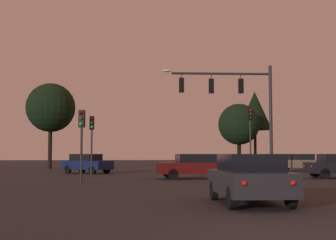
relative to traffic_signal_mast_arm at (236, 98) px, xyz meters
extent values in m
plane|color=#262326|center=(-3.74, 4.96, -4.97)|extent=(168.00, 168.00, 0.00)
cylinder|color=#232326|center=(2.15, -0.10, -1.47)|extent=(0.20, 0.20, 7.01)
cylinder|color=#232326|center=(-0.92, 0.03, 1.51)|extent=(6.15, 0.41, 0.14)
ellipsoid|color=#F4EACC|center=(-4.29, 0.18, 1.66)|extent=(0.56, 0.28, 0.16)
cylinder|color=#232326|center=(0.30, -0.02, 1.35)|extent=(0.05, 0.05, 0.31)
cube|color=black|center=(0.30, -0.02, 0.74)|extent=(0.31, 0.25, 0.90)
sphere|color=red|center=(0.31, 0.12, 1.02)|extent=(0.18, 0.18, 0.18)
sphere|color=#56380C|center=(0.31, 0.12, 0.74)|extent=(0.18, 0.18, 0.18)
sphere|color=#0C4219|center=(0.31, 0.12, 0.46)|extent=(0.18, 0.18, 0.18)
cylinder|color=#232326|center=(-1.54, 0.06, 1.34)|extent=(0.05, 0.05, 0.33)
cube|color=black|center=(-1.54, 0.06, 0.73)|extent=(0.31, 0.25, 0.90)
sphere|color=red|center=(-1.53, 0.20, 1.01)|extent=(0.18, 0.18, 0.18)
sphere|color=#56380C|center=(-1.53, 0.20, 0.73)|extent=(0.18, 0.18, 0.18)
sphere|color=#0C4219|center=(-1.53, 0.20, 0.45)|extent=(0.18, 0.18, 0.18)
cylinder|color=#232326|center=(-3.38, 0.14, 1.37)|extent=(0.05, 0.05, 0.28)
cube|color=black|center=(-3.38, 0.14, 0.77)|extent=(0.31, 0.25, 0.90)
sphere|color=red|center=(-3.37, 0.28, 1.05)|extent=(0.18, 0.18, 0.18)
sphere|color=#56380C|center=(-3.37, 0.28, 0.77)|extent=(0.18, 0.18, 0.18)
sphere|color=#0C4219|center=(-3.37, 0.28, 0.49)|extent=(0.18, 0.18, 0.18)
cylinder|color=#232326|center=(-9.06, -3.76, -3.53)|extent=(0.12, 0.12, 2.89)
cube|color=black|center=(-9.06, -3.76, -1.63)|extent=(0.35, 0.31, 0.90)
sphere|color=#4C0A0A|center=(-9.09, -3.90, -1.35)|extent=(0.18, 0.18, 0.18)
sphere|color=#56380C|center=(-9.09, -3.90, -1.63)|extent=(0.18, 0.18, 0.18)
sphere|color=#1EE04C|center=(-9.09, -3.90, -1.91)|extent=(0.18, 0.18, 0.18)
cylinder|color=#232326|center=(-9.04, 3.45, -3.40)|extent=(0.12, 0.12, 3.15)
cube|color=black|center=(-9.04, 3.45, -1.37)|extent=(0.33, 0.28, 0.90)
sphere|color=#4C0A0A|center=(-9.02, 3.31, -1.09)|extent=(0.18, 0.18, 0.18)
sphere|color=#56380C|center=(-9.02, 3.31, -1.37)|extent=(0.18, 0.18, 0.18)
sphere|color=#1EE04C|center=(-9.02, 3.31, -1.65)|extent=(0.18, 0.18, 0.18)
cylinder|color=#232326|center=(2.34, 5.34, -2.97)|extent=(0.12, 0.12, 4.00)
cube|color=black|center=(2.34, 5.34, -0.53)|extent=(0.31, 0.25, 0.90)
sphere|color=red|center=(2.34, 5.20, -0.25)|extent=(0.18, 0.18, 0.18)
sphere|color=#56380C|center=(2.34, 5.20, -0.53)|extent=(0.18, 0.18, 0.18)
sphere|color=#0C4219|center=(2.34, 5.20, -0.81)|extent=(0.18, 0.18, 0.18)
cube|color=#232328|center=(-3.07, -14.09, -4.31)|extent=(1.91, 4.16, 0.68)
cube|color=black|center=(-3.07, -14.24, -3.71)|extent=(1.63, 2.25, 0.52)
cylinder|color=black|center=(-3.88, -12.71, -4.65)|extent=(0.21, 0.64, 0.64)
cylinder|color=black|center=(-2.22, -12.74, -4.65)|extent=(0.21, 0.64, 0.64)
cylinder|color=black|center=(-3.92, -15.44, -4.65)|extent=(0.21, 0.64, 0.64)
cylinder|color=black|center=(-2.26, -15.46, -4.65)|extent=(0.21, 0.64, 0.64)
sphere|color=red|center=(-3.75, -16.16, -4.21)|extent=(0.14, 0.14, 0.14)
sphere|color=red|center=(-2.44, -16.17, -4.21)|extent=(0.14, 0.14, 0.14)
cylinder|color=black|center=(5.32, 0.94, -4.65)|extent=(0.64, 0.21, 0.64)
cylinder|color=black|center=(5.30, -0.61, -4.65)|extent=(0.64, 0.21, 0.64)
sphere|color=red|center=(4.56, 0.79, -4.21)|extent=(0.14, 0.14, 0.14)
sphere|color=red|center=(4.54, -0.44, -4.21)|extent=(0.14, 0.14, 0.14)
cube|color=#4C0F0F|center=(-2.56, 0.36, -4.31)|extent=(4.65, 2.20, 0.68)
cube|color=black|center=(-2.41, 0.38, -3.71)|extent=(2.56, 1.77, 0.52)
cylinder|color=black|center=(-3.98, -0.57, -4.65)|extent=(0.65, 0.25, 0.64)
cylinder|color=black|center=(-4.11, 1.05, -4.65)|extent=(0.65, 0.25, 0.64)
cylinder|color=black|center=(-1.01, -0.32, -4.65)|extent=(0.65, 0.25, 0.64)
cylinder|color=black|center=(-1.15, 1.30, -4.65)|extent=(0.65, 0.25, 0.64)
sphere|color=red|center=(-0.25, -0.08, -4.21)|extent=(0.14, 0.14, 0.14)
sphere|color=red|center=(-0.36, 1.19, -4.21)|extent=(0.14, 0.14, 0.14)
cube|color=#473828|center=(8.77, 11.81, -4.31)|extent=(4.84, 3.47, 0.68)
cube|color=black|center=(8.64, 11.87, -3.71)|extent=(2.84, 2.37, 0.52)
cylinder|color=black|center=(10.45, 11.85, -4.65)|extent=(0.66, 0.45, 0.64)
cylinder|color=black|center=(9.81, 10.49, -4.65)|extent=(0.66, 0.45, 0.64)
cylinder|color=black|center=(7.74, 13.12, -4.65)|extent=(0.66, 0.45, 0.64)
cylinder|color=black|center=(7.10, 11.77, -4.65)|extent=(0.66, 0.45, 0.64)
sphere|color=red|center=(6.96, 13.32, -4.21)|extent=(0.14, 0.14, 0.14)
sphere|color=red|center=(6.46, 12.24, -4.21)|extent=(0.14, 0.14, 0.14)
cube|color=#0F1947|center=(-9.73, 8.79, -4.31)|extent=(4.17, 3.88, 0.68)
cube|color=black|center=(-9.85, 8.89, -3.71)|extent=(2.61, 2.53, 0.52)
cylinder|color=black|center=(-8.23, 8.57, -4.65)|extent=(0.62, 0.56, 0.64)
cylinder|color=black|center=(-9.22, 7.36, -4.65)|extent=(0.62, 0.56, 0.64)
cylinder|color=black|center=(-10.24, 10.23, -4.65)|extent=(0.62, 0.56, 0.64)
cylinder|color=black|center=(-11.23, 9.02, -4.65)|extent=(0.62, 0.56, 0.64)
sphere|color=red|center=(-10.87, 10.53, -4.21)|extent=(0.14, 0.14, 0.14)
sphere|color=red|center=(-11.65, 9.58, -4.21)|extent=(0.14, 0.14, 0.14)
cylinder|color=black|center=(-14.40, 20.36, -2.72)|extent=(0.40, 0.40, 4.50)
sphere|color=black|center=(-14.40, 20.36, 1.28)|extent=(5.01, 5.01, 5.01)
cylinder|color=black|center=(7.52, 22.25, -2.88)|extent=(0.31, 0.31, 4.18)
cone|color=black|center=(7.52, 22.25, 1.34)|extent=(3.73, 3.73, 4.25)
cylinder|color=black|center=(4.60, 17.82, -3.45)|extent=(0.40, 0.40, 3.05)
sphere|color=black|center=(4.60, 17.82, -0.47)|extent=(4.14, 4.14, 4.14)
camera|label=1|loc=(-6.85, -28.10, -3.45)|focal=49.91mm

